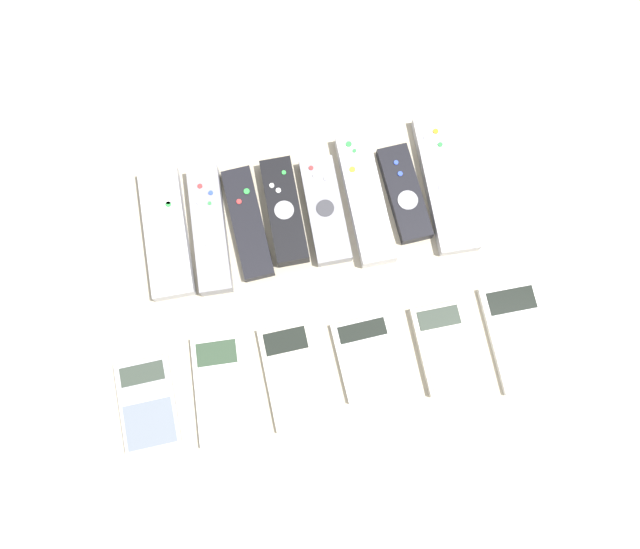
{
  "coord_description": "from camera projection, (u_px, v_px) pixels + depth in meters",
  "views": [
    {
      "loc": [
        -0.04,
        -0.18,
        0.89
      ],
      "look_at": [
        0.0,
        0.03,
        0.01
      ],
      "focal_mm": 35.0,
      "sensor_mm": 36.0,
      "label": 1
    }
  ],
  "objects": [
    {
      "name": "ground_plane",
      "position": [
        324.0,
        298.0,
        0.91
      ],
      "size": [
        3.0,
        3.0,
        0.0
      ],
      "primitive_type": "plane",
      "color": "#B2A88E"
    },
    {
      "name": "remote_0",
      "position": [
        166.0,
        233.0,
        0.92
      ],
      "size": [
        0.06,
        0.2,
        0.02
      ],
      "rotation": [
        0.0,
        0.0,
        -0.0
      ],
      "color": "#B7B7BC",
      "rests_on": "ground_plane"
    },
    {
      "name": "remote_1",
      "position": [
        210.0,
        230.0,
        0.92
      ],
      "size": [
        0.05,
        0.19,
        0.03
      ],
      "rotation": [
        0.0,
        0.0,
        -0.03
      ],
      "color": "gray",
      "rests_on": "ground_plane"
    },
    {
      "name": "remote_2",
      "position": [
        248.0,
        223.0,
        0.93
      ],
      "size": [
        0.05,
        0.17,
        0.02
      ],
      "rotation": [
        0.0,
        0.0,
        0.06
      ],
      "color": "black",
      "rests_on": "ground_plane"
    },
    {
      "name": "remote_3",
      "position": [
        284.0,
        211.0,
        0.93
      ],
      "size": [
        0.05,
        0.16,
        0.03
      ],
      "rotation": [
        0.0,
        0.0,
        0.01
      ],
      "color": "black",
      "rests_on": "ground_plane"
    },
    {
      "name": "remote_4",
      "position": [
        325.0,
        210.0,
        0.93
      ],
      "size": [
        0.05,
        0.16,
        0.02
      ],
      "rotation": [
        0.0,
        0.0,
        0.0
      ],
      "color": "gray",
      "rests_on": "ground_plane"
    },
    {
      "name": "remote_5",
      "position": [
        365.0,
        199.0,
        0.93
      ],
      "size": [
        0.05,
        0.2,
        0.03
      ],
      "rotation": [
        0.0,
        0.0,
        0.01
      ],
      "color": "silver",
      "rests_on": "ground_plane"
    },
    {
      "name": "remote_6",
      "position": [
        404.0,
        193.0,
        0.94
      ],
      "size": [
        0.06,
        0.15,
        0.02
      ],
      "rotation": [
        0.0,
        0.0,
        0.06
      ],
      "color": "black",
      "rests_on": "ground_plane"
    },
    {
      "name": "remote_7",
      "position": [
        445.0,
        183.0,
        0.94
      ],
      "size": [
        0.06,
        0.22,
        0.02
      ],
      "rotation": [
        0.0,
        0.0,
        -0.02
      ],
      "color": "#B7B7BC",
      "rests_on": "ground_plane"
    },
    {
      "name": "calculator_0",
      "position": [
        148.0,
        404.0,
        0.87
      ],
      "size": [
        0.08,
        0.13,
        0.01
      ],
      "rotation": [
        0.0,
        0.0,
        0.04
      ],
      "color": "#B2B2B7",
      "rests_on": "ground_plane"
    },
    {
      "name": "calculator_1",
      "position": [
        221.0,
        390.0,
        0.87
      ],
      "size": [
        0.08,
        0.15,
        0.01
      ],
      "rotation": [
        0.0,
        0.0,
        -0.04
      ],
      "color": "silver",
      "rests_on": "ground_plane"
    },
    {
      "name": "calculator_2",
      "position": [
        293.0,
        376.0,
        0.87
      ],
      "size": [
        0.08,
        0.15,
        0.01
      ],
      "rotation": [
        0.0,
        0.0,
        0.04
      ],
      "color": "beige",
      "rests_on": "ground_plane"
    },
    {
      "name": "calculator_3",
      "position": [
        369.0,
        357.0,
        0.88
      ],
      "size": [
        0.09,
        0.12,
        0.01
      ],
      "rotation": [
        0.0,
        0.0,
        0.05
      ],
      "color": "silver",
      "rests_on": "ground_plane"
    },
    {
      "name": "calculator_4",
      "position": [
        445.0,
        348.0,
        0.88
      ],
      "size": [
        0.08,
        0.13,
        0.02
      ],
      "rotation": [
        0.0,
        0.0,
        0.02
      ],
      "color": "beige",
      "rests_on": "ground_plane"
    },
    {
      "name": "calculator_5",
      "position": [
        520.0,
        336.0,
        0.89
      ],
      "size": [
        0.09,
        0.15,
        0.01
      ],
      "rotation": [
        0.0,
        0.0,
        0.01
      ],
      "color": "silver",
      "rests_on": "ground_plane"
    }
  ]
}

